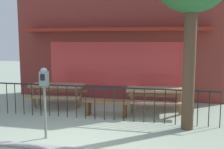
% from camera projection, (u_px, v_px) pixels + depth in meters
% --- Properties ---
extents(ground, '(40.00, 40.00, 0.00)m').
position_uv_depth(ground, '(72.00, 143.00, 6.02)').
color(ground, '#94A690').
extents(pub_storefront, '(8.09, 1.23, 4.65)m').
position_uv_depth(pub_storefront, '(116.00, 39.00, 10.42)').
color(pub_storefront, '#481C0F').
rests_on(pub_storefront, ground).
extents(patio_fence_front, '(6.82, 0.04, 0.97)m').
position_uv_depth(patio_fence_front, '(95.00, 97.00, 7.73)').
color(patio_fence_front, black).
rests_on(patio_fence_front, ground).
extents(picnic_table_left, '(1.95, 1.57, 0.79)m').
position_uv_depth(picnic_table_left, '(57.00, 89.00, 9.20)').
color(picnic_table_left, '#956B4D').
rests_on(picnic_table_left, ground).
extents(picnic_table_right, '(1.93, 1.53, 0.79)m').
position_uv_depth(picnic_table_right, '(156.00, 94.00, 8.43)').
color(picnic_table_right, '#9F7B54').
rests_on(picnic_table_right, ground).
extents(patio_bench, '(1.40, 0.32, 0.48)m').
position_uv_depth(patio_bench, '(106.00, 105.00, 8.08)').
color(patio_bench, brown).
rests_on(patio_bench, ground).
extents(parking_meter_near, '(0.18, 0.17, 1.66)m').
position_uv_depth(parking_meter_near, '(44.00, 84.00, 6.16)').
color(parking_meter_near, slate).
rests_on(parking_meter_near, ground).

